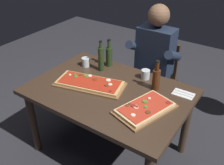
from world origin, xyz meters
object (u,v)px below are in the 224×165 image
object	(u,v)px
vinegar_bottle_green	(156,79)
wine_bottle_dark	(101,58)
pizza_rectangular_front	(90,83)
tumbler_near_camera	(145,74)
oil_bottle_amber	(109,56)
diner_chair	(156,76)
seated_diner	(153,60)
pizza_rectangular_left	(145,108)
dining_table	(109,99)
tumbler_far_side	(86,62)

from	to	relation	value
vinegar_bottle_green	wine_bottle_dark	bearing A→B (deg)	179.19
pizza_rectangular_front	tumbler_near_camera	distance (m)	0.53
oil_bottle_amber	diner_chair	distance (m)	0.68
diner_chair	seated_diner	bearing A→B (deg)	-90.00
wine_bottle_dark	oil_bottle_amber	bearing A→B (deg)	85.66
pizza_rectangular_left	diner_chair	xyz separation A→B (m)	(-0.34, 0.94, -0.27)
pizza_rectangular_left	tumbler_near_camera	world-z (taller)	tumbler_near_camera
pizza_rectangular_left	seated_diner	size ratio (longest dim) A/B	0.41
dining_table	pizza_rectangular_left	distance (m)	0.43
dining_table	diner_chair	size ratio (longest dim) A/B	1.61
wine_bottle_dark	tumbler_near_camera	xyz separation A→B (m)	(0.44, 0.11, -0.09)
pizza_rectangular_front	diner_chair	bearing A→B (deg)	74.35
dining_table	seated_diner	world-z (taller)	seated_diner
vinegar_bottle_green	oil_bottle_amber	bearing A→B (deg)	167.25
vinegar_bottle_green	tumbler_far_side	xyz separation A→B (m)	(-0.78, -0.01, -0.06)
dining_table	seated_diner	xyz separation A→B (m)	(0.07, 0.74, 0.10)
pizza_rectangular_front	vinegar_bottle_green	size ratio (longest dim) A/B	2.43
wine_bottle_dark	diner_chair	distance (m)	0.79
pizza_rectangular_front	seated_diner	distance (m)	0.81
tumbler_near_camera	tumbler_far_side	distance (m)	0.64
pizza_rectangular_front	tumbler_far_side	world-z (taller)	tumbler_far_side
dining_table	tumbler_near_camera	distance (m)	0.42
wine_bottle_dark	oil_bottle_amber	distance (m)	0.13
oil_bottle_amber	tumbler_far_side	distance (m)	0.25
wine_bottle_dark	diner_chair	size ratio (longest dim) A/B	0.36
pizza_rectangular_front	diner_chair	distance (m)	0.97
diner_chair	pizza_rectangular_front	bearing A→B (deg)	-105.65
oil_bottle_amber	tumbler_near_camera	size ratio (longest dim) A/B	3.29
pizza_rectangular_left	diner_chair	size ratio (longest dim) A/B	0.62
dining_table	seated_diner	distance (m)	0.74
tumbler_near_camera	pizza_rectangular_front	bearing A→B (deg)	-132.46
diner_chair	seated_diner	world-z (taller)	seated_diner
dining_table	diner_chair	bearing A→B (deg)	85.65
dining_table	pizza_rectangular_front	size ratio (longest dim) A/B	2.06
oil_bottle_amber	diner_chair	world-z (taller)	oil_bottle_amber
wine_bottle_dark	diner_chair	xyz separation A→B (m)	(0.33, 0.61, -0.38)
tumbler_near_camera	tumbler_far_side	size ratio (longest dim) A/B	0.98
tumbler_far_side	seated_diner	world-z (taller)	seated_diner
oil_bottle_amber	seated_diner	bearing A→B (deg)	48.28
tumbler_far_side	diner_chair	size ratio (longest dim) A/B	0.10
wine_bottle_dark	tumbler_far_side	bearing A→B (deg)	-175.49
oil_bottle_amber	wine_bottle_dark	bearing A→B (deg)	-94.34
vinegar_bottle_green	tumbler_near_camera	bearing A→B (deg)	144.45
oil_bottle_amber	vinegar_bottle_green	size ratio (longest dim) A/B	1.03
dining_table	pizza_rectangular_left	world-z (taller)	pizza_rectangular_left
dining_table	pizza_rectangular_left	size ratio (longest dim) A/B	2.58
wine_bottle_dark	oil_bottle_amber	xyz separation A→B (m)	(0.01, 0.12, -0.02)
wine_bottle_dark	seated_diner	xyz separation A→B (m)	(0.33, 0.49, -0.13)
wine_bottle_dark	pizza_rectangular_front	bearing A→B (deg)	-74.27
vinegar_bottle_green	tumbler_near_camera	size ratio (longest dim) A/B	3.18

